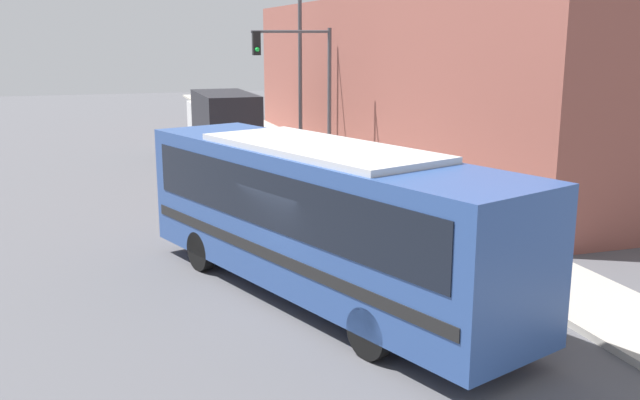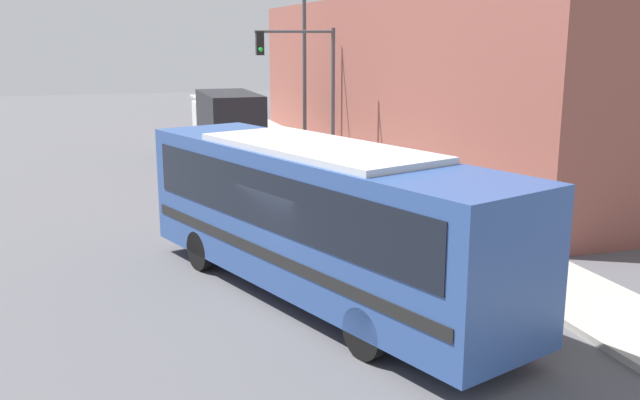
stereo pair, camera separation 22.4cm
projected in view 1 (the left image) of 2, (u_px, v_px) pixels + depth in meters
The scene contains 9 objects.
ground_plane at pixel (304, 301), 15.28m from camera, with size 120.00×120.00×0.00m, color #515156.
sidewalk at pixel (298, 149), 35.52m from camera, with size 2.40×70.00×0.15m.
building_facade at pixel (407, 79), 32.71m from camera, with size 6.00×30.94×7.26m.
city_bus at pixel (319, 211), 15.03m from camera, with size 5.85×10.74×3.37m.
delivery_truck at pixel (222, 120), 34.27m from camera, with size 2.38×7.73×2.98m.
fire_hydrant at pixel (462, 230), 18.89m from camera, with size 0.23×0.31×0.76m.
traffic_light_pole at pixel (304, 75), 28.44m from camera, with size 3.28×0.35×5.73m.
street_lamp at pixel (292, 56), 32.75m from camera, with size 2.85×0.28×7.61m.
pedestrian_near_corner at pixel (419, 186), 22.22m from camera, with size 0.34×0.34×1.64m.
Camera 1 is at (-4.12, -13.81, 5.54)m, focal length 40.00 mm.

